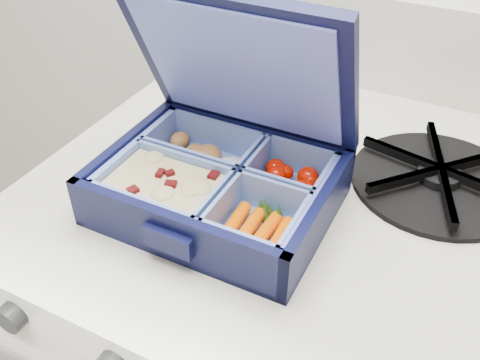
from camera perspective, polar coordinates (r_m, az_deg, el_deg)
The scene contains 4 objects.
bento_box at distance 0.56m, azimuth -2.35°, elevation -0.61°, with size 0.24×0.18×0.06m, color black, non-canonical shape.
burner_grate at distance 0.64m, azimuth 20.52°, elevation 0.62°, with size 0.19×0.19×0.03m, color black.
burner_grate_rear at distance 0.77m, azimuth 0.07°, elevation 9.51°, with size 0.19×0.19×0.02m, color black.
fork at distance 0.68m, azimuth 5.53°, elevation 4.56°, with size 0.02×0.18×0.01m, color #BABAC3, non-canonical shape.
Camera 1 is at (0.16, 1.21, 1.24)m, focal length 40.00 mm.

